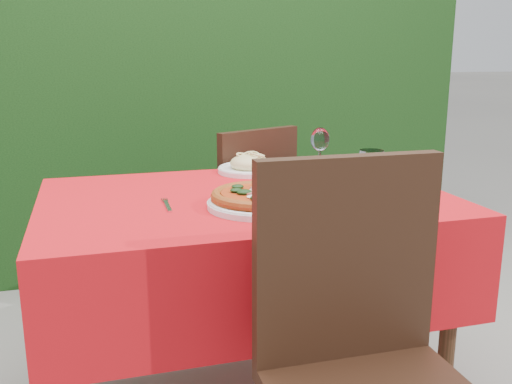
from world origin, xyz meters
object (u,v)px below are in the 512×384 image
object	(u,v)px
water_glass	(371,167)
fork	(168,206)
chair_near	(364,351)
wine_glass	(320,141)
chair_far	(245,212)
pizza_plate	(261,198)
pasta_plate	(250,166)

from	to	relation	value
water_glass	fork	bearing A→B (deg)	-169.05
water_glass	fork	world-z (taller)	water_glass
chair_near	wine_glass	distance (m)	1.01
wine_glass	chair_far	bearing A→B (deg)	114.74
pizza_plate	chair_far	bearing A→B (deg)	78.24
pasta_plate	fork	distance (m)	0.55
chair_far	pasta_plate	bearing A→B (deg)	55.85
chair_near	water_glass	distance (m)	0.87
wine_glass	fork	xyz separation A→B (m)	(-0.61, -0.32, -0.12)
chair_far	wine_glass	xyz separation A→B (m)	(0.18, -0.40, 0.36)
chair_far	wine_glass	world-z (taller)	wine_glass
pizza_plate	pasta_plate	xyz separation A→B (m)	(0.10, 0.49, -0.00)
pizza_plate	pasta_plate	distance (m)	0.50
chair_far	water_glass	world-z (taller)	chair_far
chair_far	water_glass	size ratio (longest dim) A/B	7.95
chair_near	water_glass	xyz separation A→B (m)	(0.39, 0.74, 0.24)
chair_near	fork	size ratio (longest dim) A/B	5.84
fork	water_glass	bearing A→B (deg)	11.88
pizza_plate	water_glass	bearing A→B (deg)	25.27
pasta_plate	wine_glass	distance (m)	0.28
pasta_plate	pizza_plate	bearing A→B (deg)	-101.95
water_glass	pasta_plate	bearing A→B (deg)	143.30
chair_near	water_glass	world-z (taller)	chair_near
wine_glass	fork	bearing A→B (deg)	-152.19
fork	chair_near	bearing A→B (deg)	-59.62
chair_far	pasta_plate	world-z (taller)	chair_far
chair_near	chair_far	xyz separation A→B (m)	(0.09, 1.32, -0.05)
chair_near	pizza_plate	size ratio (longest dim) A/B	2.93
chair_far	wine_glass	distance (m)	0.57
pasta_plate	fork	bearing A→B (deg)	-131.55
chair_near	chair_far	size ratio (longest dim) A/B	1.10
pizza_plate	wine_glass	world-z (taller)	wine_glass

